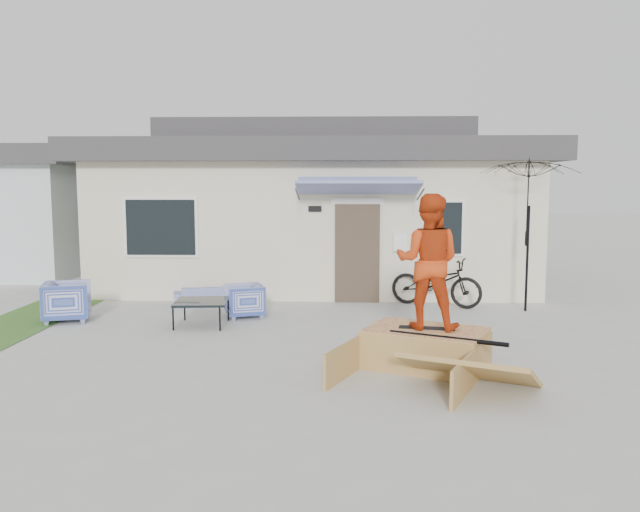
{
  "coord_description": "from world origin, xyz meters",
  "views": [
    {
      "loc": [
        0.67,
        -9.01,
        2.54
      ],
      "look_at": [
        0.3,
        1.8,
        1.3
      ],
      "focal_mm": 35.78,
      "sensor_mm": 36.0,
      "label": 1
    }
  ],
  "objects_px": {
    "skateboard": "(427,327)",
    "skater": "(428,259)",
    "armchair_right": "(244,299)",
    "patio_umbrella": "(529,224)",
    "loveseat": "(206,292)",
    "skate_ramp": "(425,348)",
    "coffee_table": "(202,313)",
    "armchair_left": "(67,299)",
    "bicycle": "(436,277)"
  },
  "relations": [
    {
      "from": "armchair_left",
      "to": "patio_umbrella",
      "type": "bearing_deg",
      "value": -99.38
    },
    {
      "from": "patio_umbrella",
      "to": "skater",
      "type": "relative_size",
      "value": 1.29
    },
    {
      "from": "skateboard",
      "to": "armchair_left",
      "type": "bearing_deg",
      "value": 166.78
    },
    {
      "from": "armchair_right",
      "to": "coffee_table",
      "type": "relative_size",
      "value": 0.77
    },
    {
      "from": "coffee_table",
      "to": "bicycle",
      "type": "distance_m",
      "value": 4.89
    },
    {
      "from": "armchair_right",
      "to": "armchair_left",
      "type": "bearing_deg",
      "value": -100.86
    },
    {
      "from": "armchair_right",
      "to": "skater",
      "type": "relative_size",
      "value": 0.38
    },
    {
      "from": "coffee_table",
      "to": "skateboard",
      "type": "relative_size",
      "value": 1.18
    },
    {
      "from": "loveseat",
      "to": "patio_umbrella",
      "type": "bearing_deg",
      "value": 160.83
    },
    {
      "from": "armchair_left",
      "to": "coffee_table",
      "type": "xyz_separation_m",
      "value": [
        2.56,
        -0.27,
        -0.18
      ]
    },
    {
      "from": "armchair_left",
      "to": "loveseat",
      "type": "bearing_deg",
      "value": -68.89
    },
    {
      "from": "bicycle",
      "to": "skater",
      "type": "bearing_deg",
      "value": -165.58
    },
    {
      "from": "armchair_right",
      "to": "skate_ramp",
      "type": "xyz_separation_m",
      "value": [
        3.01,
        -3.2,
        -0.09
      ]
    },
    {
      "from": "skateboard",
      "to": "skate_ramp",
      "type": "bearing_deg",
      "value": -104.47
    },
    {
      "from": "loveseat",
      "to": "armchair_left",
      "type": "bearing_deg",
      "value": 23.89
    },
    {
      "from": "bicycle",
      "to": "loveseat",
      "type": "bearing_deg",
      "value": 113.68
    },
    {
      "from": "armchair_left",
      "to": "skateboard",
      "type": "relative_size",
      "value": 1.06
    },
    {
      "from": "loveseat",
      "to": "bicycle",
      "type": "height_order",
      "value": "bicycle"
    },
    {
      "from": "armchair_right",
      "to": "bicycle",
      "type": "xyz_separation_m",
      "value": [
        3.81,
        1.24,
        0.26
      ]
    },
    {
      "from": "skate_ramp",
      "to": "armchair_left",
      "type": "bearing_deg",
      "value": -179.19
    },
    {
      "from": "patio_umbrella",
      "to": "coffee_table",
      "type": "bearing_deg",
      "value": -166.24
    },
    {
      "from": "patio_umbrella",
      "to": "skate_ramp",
      "type": "xyz_separation_m",
      "value": [
        -2.51,
        -3.98,
        -1.49
      ]
    },
    {
      "from": "loveseat",
      "to": "skate_ramp",
      "type": "distance_m",
      "value": 6.04
    },
    {
      "from": "bicycle",
      "to": "coffee_table",
      "type": "bearing_deg",
      "value": 138.17
    },
    {
      "from": "skateboard",
      "to": "armchair_right",
      "type": "bearing_deg",
      "value": 144.01
    },
    {
      "from": "bicycle",
      "to": "armchair_right",
      "type": "bearing_deg",
      "value": 132.39
    },
    {
      "from": "skate_ramp",
      "to": "skateboard",
      "type": "bearing_deg",
      "value": 90.0
    },
    {
      "from": "skateboard",
      "to": "skater",
      "type": "bearing_deg",
      "value": -79.93
    },
    {
      "from": "armchair_left",
      "to": "skateboard",
      "type": "xyz_separation_m",
      "value": [
        6.26,
        -2.69,
        0.14
      ]
    },
    {
      "from": "skateboard",
      "to": "skater",
      "type": "distance_m",
      "value": 0.95
    },
    {
      "from": "bicycle",
      "to": "skate_ramp",
      "type": "distance_m",
      "value": 4.52
    },
    {
      "from": "armchair_left",
      "to": "coffee_table",
      "type": "distance_m",
      "value": 2.58
    },
    {
      "from": "coffee_table",
      "to": "skater",
      "type": "height_order",
      "value": "skater"
    },
    {
      "from": "patio_umbrella",
      "to": "skate_ramp",
      "type": "bearing_deg",
      "value": -122.2
    },
    {
      "from": "armchair_left",
      "to": "bicycle",
      "type": "distance_m",
      "value": 7.23
    },
    {
      "from": "bicycle",
      "to": "skater",
      "type": "relative_size",
      "value": 1.03
    },
    {
      "from": "loveseat",
      "to": "armchair_left",
      "type": "height_order",
      "value": "armchair_left"
    },
    {
      "from": "coffee_table",
      "to": "patio_umbrella",
      "type": "distance_m",
      "value": 6.54
    },
    {
      "from": "skateboard",
      "to": "bicycle",
      "type": "bearing_deg",
      "value": 90.13
    },
    {
      "from": "skateboard",
      "to": "patio_umbrella",
      "type": "bearing_deg",
      "value": 67.78
    },
    {
      "from": "armchair_right",
      "to": "patio_umbrella",
      "type": "relative_size",
      "value": 0.29
    },
    {
      "from": "coffee_table",
      "to": "armchair_left",
      "type": "bearing_deg",
      "value": 173.93
    },
    {
      "from": "armchair_left",
      "to": "armchair_right",
      "type": "relative_size",
      "value": 1.17
    },
    {
      "from": "armchair_right",
      "to": "skateboard",
      "type": "bearing_deg",
      "value": 24.98
    },
    {
      "from": "bicycle",
      "to": "skate_ramp",
      "type": "bearing_deg",
      "value": -165.75
    },
    {
      "from": "armchair_right",
      "to": "patio_umbrella",
      "type": "bearing_deg",
      "value": 79.1
    },
    {
      "from": "loveseat",
      "to": "armchair_right",
      "type": "xyz_separation_m",
      "value": [
        1.02,
        -1.3,
        0.09
      ]
    },
    {
      "from": "skate_ramp",
      "to": "skateboard",
      "type": "distance_m",
      "value": 0.29
    },
    {
      "from": "patio_umbrella",
      "to": "skateboard",
      "type": "xyz_separation_m",
      "value": [
        -2.49,
        -3.93,
        -1.2
      ]
    },
    {
      "from": "bicycle",
      "to": "patio_umbrella",
      "type": "xyz_separation_m",
      "value": [
        1.72,
        -0.46,
        1.13
      ]
    }
  ]
}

